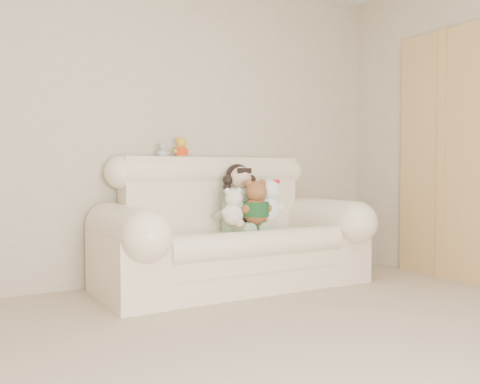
# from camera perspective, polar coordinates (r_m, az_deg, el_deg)

# --- Properties ---
(wall_back) EXTENTS (4.50, 0.00, 4.50)m
(wall_back) POSITION_cam_1_polar(r_m,az_deg,el_deg) (4.39, -9.79, 7.34)
(wall_back) COLOR #B2A58D
(wall_back) RESTS_ON ground
(sofa) EXTENTS (2.10, 0.95, 1.03)m
(sofa) POSITION_cam_1_polar(r_m,az_deg,el_deg) (4.15, -0.70, -3.20)
(sofa) COLOR #F9E6C8
(sofa) RESTS_ON floor
(door_panel) EXTENTS (0.06, 0.90, 2.10)m
(door_panel) POSITION_cam_1_polar(r_m,az_deg,el_deg) (4.80, 21.22, 3.79)
(door_panel) COLOR tan
(door_panel) RESTS_ON floor
(seated_child) EXTENTS (0.39, 0.45, 0.56)m
(seated_child) POSITION_cam_1_polar(r_m,az_deg,el_deg) (4.26, 0.00, -0.56)
(seated_child) COLOR #317035
(seated_child) RESTS_ON sofa
(brown_teddy) EXTENTS (0.32, 0.28, 0.41)m
(brown_teddy) POSITION_cam_1_polar(r_m,az_deg,el_deg) (4.07, 1.71, -0.63)
(brown_teddy) COLOR brown
(brown_teddy) RESTS_ON sofa
(white_cat) EXTENTS (0.32, 0.29, 0.41)m
(white_cat) POSITION_cam_1_polar(r_m,az_deg,el_deg) (4.19, 3.16, -0.51)
(white_cat) COLOR white
(white_cat) RESTS_ON sofa
(cream_teddy) EXTENTS (0.24, 0.20, 0.33)m
(cream_teddy) POSITION_cam_1_polar(r_m,az_deg,el_deg) (4.03, -0.74, -1.20)
(cream_teddy) COLOR white
(cream_teddy) RESTS_ON sofa
(yellow_mini_bear) EXTENTS (0.14, 0.11, 0.21)m
(yellow_mini_bear) POSITION_cam_1_polar(r_m,az_deg,el_deg) (4.32, -6.41, 4.96)
(yellow_mini_bear) COLOR gold
(yellow_mini_bear) RESTS_ON sofa
(grey_mini_plush) EXTENTS (0.11, 0.09, 0.16)m
(grey_mini_plush) POSITION_cam_1_polar(r_m,az_deg,el_deg) (4.27, -8.37, 4.64)
(grey_mini_plush) COLOR #BABBC2
(grey_mini_plush) RESTS_ON sofa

